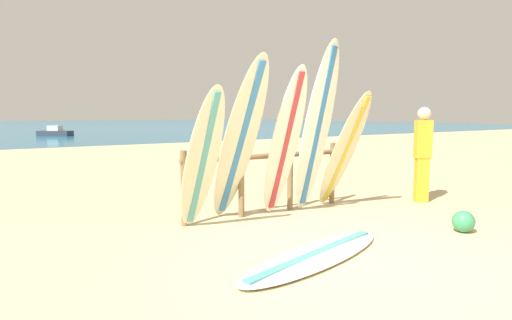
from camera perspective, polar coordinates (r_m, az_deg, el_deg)
name	(u,v)px	position (r m, az deg, el deg)	size (l,w,h in m)	color
ground_plane	(371,266)	(4.52, 15.37, -13.75)	(120.00, 120.00, 0.00)	#CCB784
ocean_water	(12,126)	(60.89, -30.23, 4.02)	(120.00, 80.00, 0.01)	#196B93
surfboard_rack	(267,172)	(6.44, 1.46, -1.58)	(2.83, 0.09, 1.04)	olive
surfboard_leaning_far_left	(202,160)	(5.40, -7.33, 0.01)	(0.55, 0.90, 1.89)	beige
surfboard_leaning_left	(240,141)	(5.78, -2.24, 2.55)	(0.60, 1.20, 2.31)	beige
surfboard_leaning_center_left	(285,144)	(6.08, 3.90, 2.22)	(0.52, 0.93, 2.20)	white
surfboard_leaning_center	(317,129)	(6.42, 8.23, 4.18)	(0.51, 0.80, 2.60)	white
surfboard_leaning_center_right	(344,150)	(6.91, 11.90, 1.31)	(0.67, 1.01, 1.89)	beige
surfboard_lying_on_sand	(316,256)	(4.61, 8.10, -12.73)	(2.38, 1.13, 0.08)	white
beachgoer_standing	(423,150)	(7.79, 21.69, 1.25)	(0.31, 0.29, 1.65)	gold
small_boat_offshore	(55,132)	(32.14, -25.62, 3.42)	(2.30, 2.10, 0.71)	#333842
beach_ball	(463,221)	(6.12, 26.33, -7.49)	(0.28, 0.28, 0.28)	#388C59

